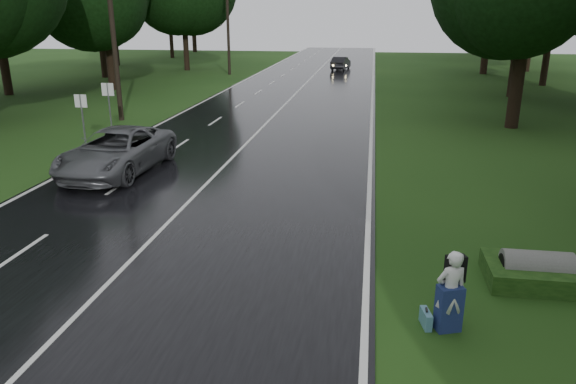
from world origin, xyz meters
name	(u,v)px	position (x,y,z in m)	size (l,w,h in m)	color
ground	(90,304)	(0.00, 0.00, 0.00)	(160.00, 160.00, 0.00)	#204314
road	(267,123)	(0.00, 20.00, 0.02)	(12.00, 140.00, 0.04)	black
lane_center	(267,123)	(0.00, 20.00, 0.04)	(0.12, 140.00, 0.01)	silver
grey_car	(117,151)	(-3.81, 9.43, 0.86)	(2.74, 5.94, 1.65)	#54565A
far_car	(341,63)	(2.27, 50.75, 0.72)	(1.44, 4.14, 1.36)	black
hitchhiker	(451,294)	(7.39, 0.17, 0.78)	(0.71, 0.68, 1.67)	silver
suitcase	(426,319)	(6.98, 0.21, 0.17)	(0.14, 0.47, 0.33)	teal
culvert	(534,282)	(9.61, 2.47, 0.00)	(0.76, 0.76, 1.53)	slate
utility_pole_mid	(122,120)	(-8.50, 19.68, 0.00)	(1.80, 0.28, 9.19)	black
utility_pole_far	(230,75)	(-8.50, 44.30, 0.00)	(1.80, 0.28, 9.37)	black
road_sign_a	(86,147)	(-7.20, 13.20, 0.00)	(0.58, 0.10, 2.41)	white
road_sign_b	(112,135)	(-7.20, 15.84, 0.00)	(0.62, 0.10, 2.60)	white
tree_left_e	(114,89)	(-14.99, 32.05, 0.00)	(7.84, 7.84, 12.25)	black
tree_left_f	(187,70)	(-14.17, 47.89, 0.00)	(9.17, 9.17, 14.33)	black
tree_right_d	(511,127)	(13.27, 20.87, 0.00)	(8.51, 8.51, 13.30)	black
tree_right_e	(510,97)	(15.88, 32.76, 0.00)	(8.94, 8.94, 13.97)	black
tree_right_f	(483,74)	(16.86, 48.87, 0.00)	(8.95, 8.95, 13.99)	black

